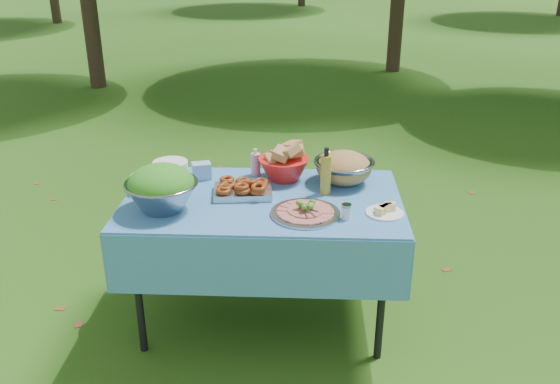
% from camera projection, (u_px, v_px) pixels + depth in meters
% --- Properties ---
extents(ground, '(80.00, 80.00, 0.00)m').
position_uv_depth(ground, '(264.00, 317.00, 3.44)').
color(ground, '#163609').
rests_on(ground, ground).
extents(picnic_table, '(1.46, 0.86, 0.76)m').
position_uv_depth(picnic_table, '(263.00, 260.00, 3.28)').
color(picnic_table, '#7EBDF2').
rests_on(picnic_table, ground).
extents(salad_bowl, '(0.45, 0.45, 0.24)m').
position_uv_depth(salad_bowl, '(161.00, 188.00, 2.95)').
color(salad_bowl, gray).
rests_on(salad_bowl, picnic_table).
extents(pasta_bowl_white, '(0.27, 0.27, 0.12)m').
position_uv_depth(pasta_bowl_white, '(151.00, 179.00, 3.21)').
color(pasta_bowl_white, white).
rests_on(pasta_bowl_white, picnic_table).
extents(plate_stack, '(0.26, 0.26, 0.08)m').
position_uv_depth(plate_stack, '(171.00, 168.00, 3.41)').
color(plate_stack, white).
rests_on(plate_stack, picnic_table).
extents(wipes_box, '(0.12, 0.10, 0.09)m').
position_uv_depth(wipes_box, '(202.00, 171.00, 3.36)').
color(wipes_box, '#96C0F0').
rests_on(wipes_box, picnic_table).
extents(sanitizer_bottle, '(0.07, 0.07, 0.16)m').
position_uv_depth(sanitizer_bottle, '(256.00, 162.00, 3.40)').
color(sanitizer_bottle, pink).
rests_on(sanitizer_bottle, picnic_table).
extents(bread_bowl, '(0.33, 0.33, 0.19)m').
position_uv_depth(bread_bowl, '(284.00, 163.00, 3.34)').
color(bread_bowl, red).
rests_on(bread_bowl, picnic_table).
extents(pasta_bowl_steel, '(0.44, 0.44, 0.18)m').
position_uv_depth(pasta_bowl_steel, '(344.00, 167.00, 3.30)').
color(pasta_bowl_steel, gray).
rests_on(pasta_bowl_steel, picnic_table).
extents(fried_tray, '(0.33, 0.25, 0.07)m').
position_uv_depth(fried_tray, '(243.00, 188.00, 3.16)').
color(fried_tray, '#B4B4B9').
rests_on(fried_tray, picnic_table).
extents(charcuterie_platter, '(0.43, 0.43, 0.08)m').
position_uv_depth(charcuterie_platter, '(305.00, 207.00, 2.93)').
color(charcuterie_platter, '#ADAFB4').
rests_on(charcuterie_platter, picnic_table).
extents(oil_bottle, '(0.07, 0.07, 0.26)m').
position_uv_depth(oil_bottle, '(326.00, 171.00, 3.14)').
color(oil_bottle, '#AA9B2E').
rests_on(oil_bottle, picnic_table).
extents(cheese_plate, '(0.21, 0.21, 0.05)m').
position_uv_depth(cheese_plate, '(385.00, 209.00, 2.95)').
color(cheese_plate, white).
rests_on(cheese_plate, picnic_table).
extents(shaker, '(0.06, 0.06, 0.08)m').
position_uv_depth(shaker, '(346.00, 212.00, 2.89)').
color(shaker, white).
rests_on(shaker, picnic_table).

